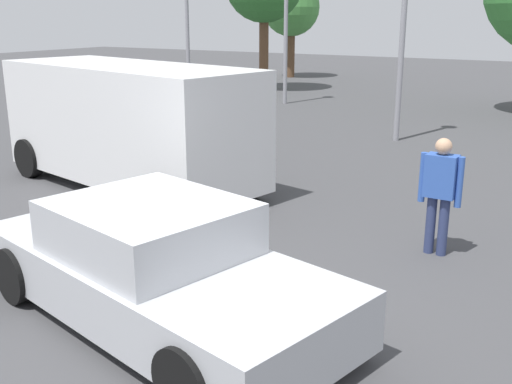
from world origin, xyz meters
TOP-DOWN VIEW (x-y plane):
  - ground_plane at (0.00, 0.00)m, footprint 80.00×80.00m
  - sedan_foreground at (-0.07, -0.20)m, footprint 4.65×2.74m
  - van_white at (-3.79, 3.58)m, footprint 5.64×3.07m
  - pedestrian at (1.96, 3.13)m, footprint 0.57×0.25m
  - tree_back_right at (-10.72, 23.11)m, footprint 2.81×2.81m

SIDE VIEW (x-z plane):
  - ground_plane at x=0.00m, z-range 0.00..0.00m
  - sedan_foreground at x=-0.07m, z-range -0.05..1.23m
  - pedestrian at x=1.96m, z-range 0.14..1.72m
  - van_white at x=-3.79m, z-range 0.09..2.33m
  - tree_back_right at x=-10.72m, z-range 0.96..5.76m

